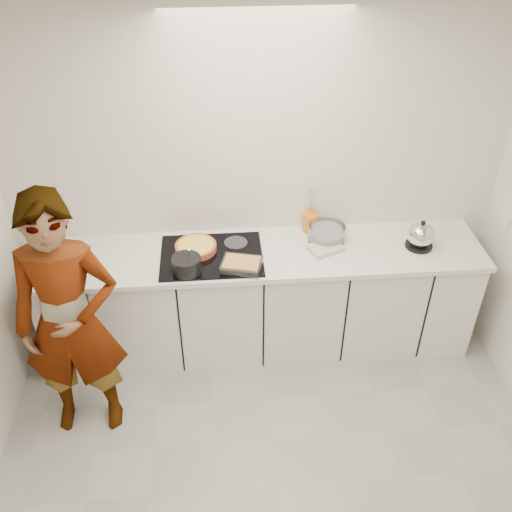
{
  "coord_description": "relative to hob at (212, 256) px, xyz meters",
  "views": [
    {
      "loc": [
        -0.3,
        -2.02,
        3.31
      ],
      "look_at": [
        -0.05,
        1.05,
        1.05
      ],
      "focal_mm": 40.0,
      "sensor_mm": 36.0,
      "label": 1
    }
  ],
  "objects": [
    {
      "name": "floor",
      "position": [
        0.35,
        -1.26,
        -0.92
      ],
      "size": [
        3.6,
        3.2,
        0.0
      ],
      "primitive_type": "cube",
      "color": "#A9A8A0",
      "rests_on": "ground"
    },
    {
      "name": "cook",
      "position": [
        -0.88,
        -0.61,
        -0.01
      ],
      "size": [
        0.67,
        0.45,
        1.81
      ],
      "primitive_type": "imported",
      "rotation": [
        0.0,
        0.0,
        0.02
      ],
      "color": "white",
      "rests_on": "floor"
    },
    {
      "name": "kettle",
      "position": [
        1.51,
        0.0,
        0.09
      ],
      "size": [
        0.23,
        0.23,
        0.22
      ],
      "color": "black",
      "rests_on": "countertop"
    },
    {
      "name": "mixing_bowl",
      "position": [
        0.85,
        0.14,
        0.05
      ],
      "size": [
        0.28,
        0.28,
        0.13
      ],
      "color": "silver",
      "rests_on": "countertop"
    },
    {
      "name": "saucepan",
      "position": [
        -0.17,
        -0.17,
        0.06
      ],
      "size": [
        0.21,
        0.21,
        0.19
      ],
      "color": "black",
      "rests_on": "hob"
    },
    {
      "name": "utensil_crock",
      "position": [
        0.75,
        0.28,
        0.07
      ],
      "size": [
        0.15,
        0.15,
        0.15
      ],
      "primitive_type": "cylinder",
      "rotation": [
        0.0,
        0.0,
        0.32
      ],
      "color": "orange",
      "rests_on": "countertop"
    },
    {
      "name": "tea_towel",
      "position": [
        0.82,
        0.01,
        0.01
      ],
      "size": [
        0.27,
        0.24,
        0.04
      ],
      "primitive_type": "cube",
      "rotation": [
        0.0,
        0.0,
        0.41
      ],
      "color": "white",
      "rests_on": "countertop"
    },
    {
      "name": "base_cabinets",
      "position": [
        0.35,
        0.02,
        -0.48
      ],
      "size": [
        3.2,
        0.58,
        0.87
      ],
      "primitive_type": "cube",
      "color": "white",
      "rests_on": "floor"
    },
    {
      "name": "countertop",
      "position": [
        0.35,
        0.02,
        -0.03
      ],
      "size": [
        3.24,
        0.64,
        0.04
      ],
      "primitive_type": "cube",
      "color": "white",
      "rests_on": "base_cabinets"
    },
    {
      "name": "wall_back",
      "position": [
        0.35,
        0.34,
        0.38
      ],
      "size": [
        3.6,
        0.0,
        2.6
      ],
      "primitive_type": "cube",
      "color": "silver",
      "rests_on": "ground"
    },
    {
      "name": "tart_dish",
      "position": [
        -0.11,
        0.07,
        0.03
      ],
      "size": [
        0.32,
        0.32,
        0.05
      ],
      "color": "#C45529",
      "rests_on": "hob"
    },
    {
      "name": "baking_dish",
      "position": [
        0.2,
        -0.17,
        0.04
      ],
      "size": [
        0.31,
        0.26,
        0.05
      ],
      "color": "silver",
      "rests_on": "hob"
    },
    {
      "name": "hob",
      "position": [
        0.0,
        0.0,
        0.0
      ],
      "size": [
        0.72,
        0.54,
        0.01
      ],
      "primitive_type": "cube",
      "color": "black",
      "rests_on": "countertop"
    },
    {
      "name": "ceiling",
      "position": [
        0.35,
        -1.26,
        1.68
      ],
      "size": [
        3.6,
        3.2,
        0.0
      ],
      "primitive_type": "cube",
      "color": "white",
      "rests_on": "wall_back"
    }
  ]
}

